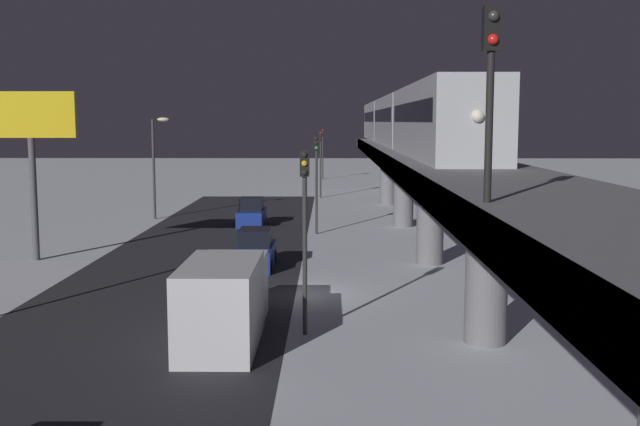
{
  "coord_description": "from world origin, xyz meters",
  "views": [
    {
      "loc": [
        -1.29,
        31.62,
        7.35
      ],
      "look_at": [
        -0.69,
        -17.1,
        1.42
      ],
      "focal_mm": 42.37,
      "sensor_mm": 36.0,
      "label": 1
    }
  ],
  "objects": [
    {
      "name": "ground_plane",
      "position": [
        0.0,
        0.0,
        0.0
      ],
      "size": [
        240.0,
        240.0,
        0.0
      ],
      "primitive_type": "plane",
      "color": "silver"
    },
    {
      "name": "avenue_asphalt",
      "position": [
        5.64,
        0.0,
        0.0
      ],
      "size": [
        11.0,
        84.5,
        0.01
      ],
      "primitive_type": "cube",
      "color": "#28282D",
      "rests_on": "ground_plane"
    },
    {
      "name": "elevated_railway",
      "position": [
        -6.42,
        0.0,
        4.87
      ],
      "size": [
        5.0,
        84.5,
        5.67
      ],
      "color": "slate",
      "rests_on": "ground_plane"
    },
    {
      "name": "subway_train",
      "position": [
        -6.51,
        -22.79,
        7.45
      ],
      "size": [
        2.94,
        55.47,
        3.4
      ],
      "color": "#B7BABF",
      "rests_on": "elevated_railway"
    },
    {
      "name": "rail_signal",
      "position": [
        -4.59,
        15.96,
        8.4
      ],
      "size": [
        0.36,
        0.41,
        4.0
      ],
      "color": "black",
      "rests_on": "elevated_railway"
    },
    {
      "name": "sedan_blue",
      "position": [
        2.44,
        -6.01,
        0.78
      ],
      "size": [
        1.91,
        4.34,
        1.97
      ],
      "rotation": [
        0.0,
        0.0,
        3.14
      ],
      "color": "navy",
      "rests_on": "ground_plane"
    },
    {
      "name": "sedan_blue_2",
      "position": [
        4.24,
        -21.62,
        0.8
      ],
      "size": [
        1.8,
        4.13,
        1.97
      ],
      "rotation": [
        0.0,
        0.0,
        3.14
      ],
      "color": "navy",
      "rests_on": "ground_plane"
    },
    {
      "name": "box_truck",
      "position": [
        2.24,
        6.63,
        1.35
      ],
      "size": [
        2.4,
        7.4,
        2.8
      ],
      "color": "silver",
      "rests_on": "ground_plane"
    },
    {
      "name": "traffic_light_near",
      "position": [
        -0.46,
        6.16,
        4.2
      ],
      "size": [
        0.32,
        0.44,
        6.4
      ],
      "color": "#2D2D2D",
      "rests_on": "ground_plane"
    },
    {
      "name": "traffic_light_mid",
      "position": [
        -0.46,
        -17.41,
        4.2
      ],
      "size": [
        0.32,
        0.44,
        6.4
      ],
      "color": "#2D2D2D",
      "rests_on": "ground_plane"
    },
    {
      "name": "traffic_light_far",
      "position": [
        -0.46,
        -40.97,
        4.2
      ],
      "size": [
        0.32,
        0.44,
        6.4
      ],
      "color": "#2D2D2D",
      "rests_on": "ground_plane"
    },
    {
      "name": "traffic_light_distant",
      "position": [
        -0.46,
        -64.53,
        4.2
      ],
      "size": [
        0.32,
        0.44,
        6.4
      ],
      "color": "#2D2D2D",
      "rests_on": "ground_plane"
    },
    {
      "name": "commercial_billboard",
      "position": [
        14.32,
        -7.83,
        6.83
      ],
      "size": [
        4.8,
        0.36,
        8.9
      ],
      "color": "#4C4C51",
      "rests_on": "ground_plane"
    },
    {
      "name": "street_lamp_far",
      "position": [
        11.71,
        -25.0,
        4.81
      ],
      "size": [
        1.35,
        0.44,
        7.65
      ],
      "color": "#38383D",
      "rests_on": "ground_plane"
    }
  ]
}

